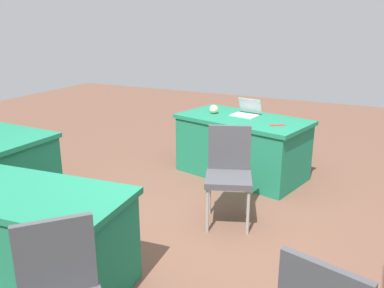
% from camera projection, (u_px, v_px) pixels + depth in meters
% --- Properties ---
extents(ground_plane, '(14.40, 14.40, 0.00)m').
position_uv_depth(ground_plane, '(193.00, 243.00, 3.68)').
color(ground_plane, brown).
extents(table_foreground, '(1.77, 1.21, 0.76)m').
position_uv_depth(table_foreground, '(242.00, 146.00, 5.19)').
color(table_foreground, '#1E7A56').
rests_on(table_foreground, ground).
extents(table_mid_right, '(1.83, 0.92, 0.76)m').
position_uv_depth(table_mid_right, '(18.00, 235.00, 3.06)').
color(table_mid_right, '#1E7A56').
rests_on(table_mid_right, ground).
extents(chair_tucked_right, '(0.57, 0.57, 0.96)m').
position_uv_depth(chair_tucked_right, '(229.00, 169.00, 3.95)').
color(chair_tucked_right, '#9E9993').
rests_on(chair_tucked_right, ground).
extents(laptop_silver, '(0.36, 0.34, 0.21)m').
position_uv_depth(laptop_silver, '(246.00, 112.00, 5.18)').
color(laptop_silver, silver).
rests_on(laptop_silver, table_foreground).
extents(yarn_ball, '(0.11, 0.11, 0.11)m').
position_uv_depth(yarn_ball, '(214.00, 109.00, 5.28)').
color(yarn_ball, beige).
rests_on(yarn_ball, table_foreground).
extents(scissors_red, '(0.17, 0.13, 0.01)m').
position_uv_depth(scissors_red, '(277.00, 125.00, 4.71)').
color(scissors_red, red).
rests_on(scissors_red, table_foreground).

